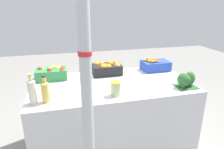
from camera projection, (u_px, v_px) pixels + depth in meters
ground_plane at (112, 144)px, 2.49m from camera, size 10.00×10.00×0.00m
market_table at (112, 115)px, 2.35m from camera, size 1.74×0.92×0.82m
support_pole at (85, 59)px, 1.29m from camera, size 0.09×0.09×2.63m
apple_crate at (52, 73)px, 2.32m from camera, size 0.35×0.23×0.15m
orange_crate at (107, 68)px, 2.46m from camera, size 0.35×0.23×0.16m
carrot_crate at (155, 65)px, 2.62m from camera, size 0.35×0.23×0.16m
broccoli_pile at (185, 80)px, 2.08m from camera, size 0.22×0.18×0.16m
juice_bottle_cloudy at (32, 91)px, 1.72m from camera, size 0.07×0.07×0.27m
juice_bottle_golden at (45, 91)px, 1.75m from camera, size 0.07×0.07×0.25m
pickle_jar at (116, 89)px, 1.90m from camera, size 0.10×0.10×0.14m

